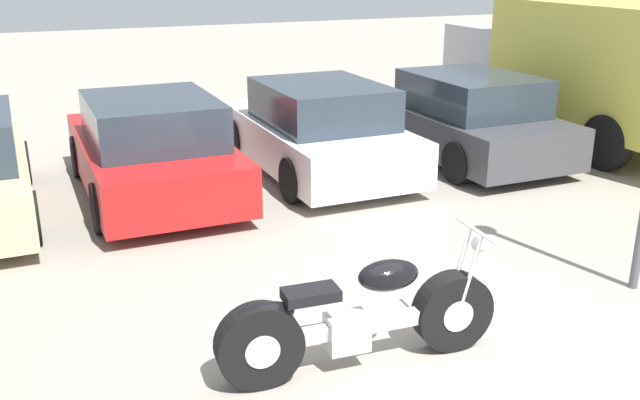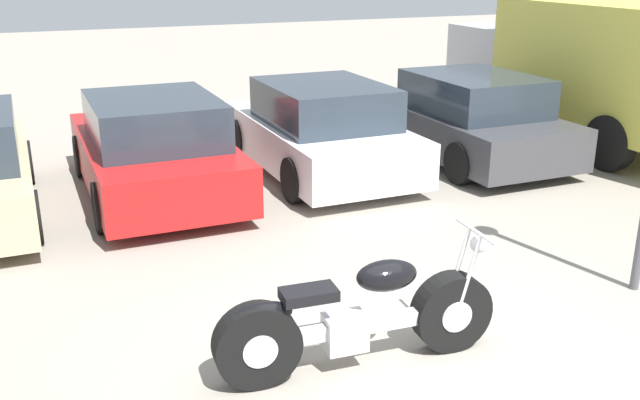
{
  "view_description": "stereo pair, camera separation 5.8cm",
  "coord_description": "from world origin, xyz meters",
  "px_view_note": "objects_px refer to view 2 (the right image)",
  "views": [
    {
      "loc": [
        -2.91,
        -4.45,
        3.23
      ],
      "look_at": [
        -0.17,
        1.87,
        0.85
      ],
      "focal_mm": 40.0,
      "sensor_mm": 36.0,
      "label": 1
    },
    {
      "loc": [
        -2.86,
        -4.47,
        3.23
      ],
      "look_at": [
        -0.17,
        1.87,
        0.85
      ],
      "focal_mm": 40.0,
      "sensor_mm": 36.0,
      "label": 2
    }
  ],
  "objects_px": {
    "parked_car_dark_grey": "(466,119)",
    "delivery_truck": "(607,66)",
    "parked_car_white": "(319,130)",
    "parked_car_red": "(154,149)",
    "motorcycle": "(355,320)"
  },
  "relations": [
    {
      "from": "parked_car_dark_grey",
      "to": "delivery_truck",
      "type": "distance_m",
      "value": 2.83
    },
    {
      "from": "parked_car_white",
      "to": "parked_car_red",
      "type": "bearing_deg",
      "value": -177.42
    },
    {
      "from": "motorcycle",
      "to": "parked_car_red",
      "type": "xyz_separation_m",
      "value": [
        -0.65,
        5.13,
        0.24
      ]
    },
    {
      "from": "motorcycle",
      "to": "parked_car_dark_grey",
      "type": "relative_size",
      "value": 0.59
    },
    {
      "from": "parked_car_dark_grey",
      "to": "motorcycle",
      "type": "bearing_deg",
      "value": -131.4
    },
    {
      "from": "parked_car_dark_grey",
      "to": "parked_car_red",
      "type": "bearing_deg",
      "value": 179.22
    },
    {
      "from": "parked_car_white",
      "to": "motorcycle",
      "type": "bearing_deg",
      "value": -109.99
    },
    {
      "from": "parked_car_white",
      "to": "delivery_truck",
      "type": "bearing_deg",
      "value": -3.98
    },
    {
      "from": "motorcycle",
      "to": "delivery_truck",
      "type": "relative_size",
      "value": 0.38
    },
    {
      "from": "parked_car_red",
      "to": "delivery_truck",
      "type": "relative_size",
      "value": 0.64
    },
    {
      "from": "delivery_truck",
      "to": "parked_car_white",
      "type": "bearing_deg",
      "value": 176.02
    },
    {
      "from": "motorcycle",
      "to": "parked_car_red",
      "type": "distance_m",
      "value": 5.18
    },
    {
      "from": "motorcycle",
      "to": "parked_car_red",
      "type": "height_order",
      "value": "parked_car_red"
    },
    {
      "from": "motorcycle",
      "to": "delivery_truck",
      "type": "height_order",
      "value": "delivery_truck"
    },
    {
      "from": "motorcycle",
      "to": "parked_car_dark_grey",
      "type": "distance_m",
      "value": 6.75
    }
  ]
}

